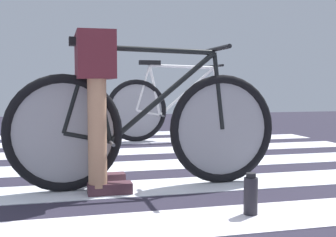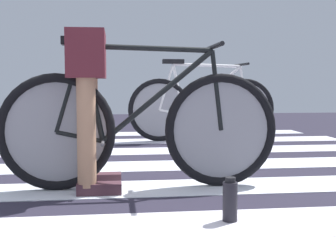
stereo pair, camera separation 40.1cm
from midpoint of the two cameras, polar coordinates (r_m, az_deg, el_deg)
ground at (r=2.74m, az=-10.01°, el=-9.61°), size 18.00×14.00×0.02m
crosswalk_markings at (r=2.78m, az=-10.14°, el=-9.17°), size 5.41×6.54×0.00m
bicycle_1_of_2 at (r=2.74m, az=-7.01°, el=-1.17°), size 1.74×0.52×0.93m
cyclist_1_of_2 at (r=2.71m, az=-13.60°, el=3.74°), size 0.31×0.41×0.96m
bicycle_2_of_2 at (r=5.14m, az=-0.83°, el=1.40°), size 1.74×0.52×0.93m
water_bottle at (r=2.18m, az=5.82°, el=-10.19°), size 0.07×0.07×0.21m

